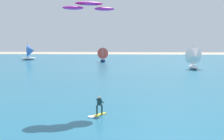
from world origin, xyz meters
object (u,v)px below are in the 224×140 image
object	(u,v)px
kite	(89,6)
sailboat_leading	(103,54)
kitesurfer	(98,108)
sailboat_anchored_offshore	(194,58)
sailboat_trailing	(30,52)

from	to	relation	value
kite	sailboat_leading	bearing A→B (deg)	92.67
kitesurfer	sailboat_anchored_offshore	bearing A→B (deg)	64.27
sailboat_trailing	kitesurfer	bearing A→B (deg)	-65.94
sailboat_leading	sailboat_trailing	bearing A→B (deg)	168.64
sailboat_leading	sailboat_anchored_offshore	distance (m)	25.98
sailboat_leading	sailboat_anchored_offshore	xyz separation A→B (m)	(19.99, -16.59, 0.37)
kitesurfer	sailboat_leading	bearing A→B (deg)	93.86
sailboat_trailing	sailboat_anchored_offshore	distance (m)	46.17
sailboat_leading	kitesurfer	bearing A→B (deg)	-86.14
kitesurfer	kite	xyz separation A→B (m)	(-1.29, 4.82, 9.12)
kitesurfer	sailboat_anchored_offshore	size ratio (longest dim) A/B	0.38
kitesurfer	sailboat_leading	size ratio (longest dim) A/B	0.45
kitesurfer	sailboat_leading	xyz separation A→B (m)	(-3.44, 50.94, 1.30)
kitesurfer	sailboat_trailing	bearing A→B (deg)	114.06
kitesurfer	sailboat_trailing	distance (m)	60.47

